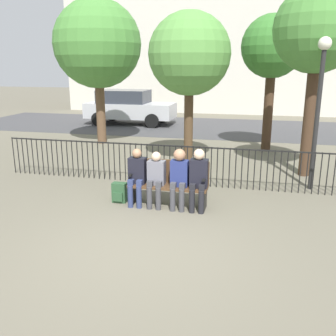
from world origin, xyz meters
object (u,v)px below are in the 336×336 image
at_px(parked_car_0, 129,107).
at_px(seated_person_0, 137,174).
at_px(backpack, 119,193).
at_px(lamp_post, 320,90).
at_px(tree_2, 190,55).
at_px(tree_1, 318,31).
at_px(tree_3, 98,44).
at_px(tree_0, 273,48).
at_px(park_bench, 169,182).
at_px(seated_person_3, 198,176).
at_px(seated_person_1, 156,177).
at_px(seated_person_2, 179,175).

bearing_deg(parked_car_0, seated_person_0, -70.09).
height_order(backpack, lamp_post, lamp_post).
bearing_deg(tree_2, lamp_post, -26.70).
bearing_deg(tree_1, lamp_post, -88.82).
distance_m(backpack, tree_3, 7.12).
bearing_deg(tree_1, tree_2, 171.86).
relative_size(tree_0, tree_3, 0.87).
bearing_deg(tree_0, tree_1, -72.12).
bearing_deg(tree_0, backpack, -117.58).
xyz_separation_m(park_bench, backpack, (-1.03, -0.07, -0.29)).
xyz_separation_m(tree_2, lamp_post, (3.14, -1.58, -0.79)).
relative_size(park_bench, tree_1, 0.34).
relative_size(backpack, parked_car_0, 0.10).
bearing_deg(lamp_post, seated_person_0, -152.01).
bearing_deg(tree_2, backpack, -103.49).
relative_size(backpack, tree_3, 0.08).
height_order(seated_person_3, backpack, seated_person_3).
bearing_deg(tree_0, seated_person_0, -114.13).
distance_m(seated_person_1, parked_car_0, 11.09).
bearing_deg(tree_3, tree_0, 1.07).
height_order(park_bench, seated_person_2, seated_person_2).
distance_m(seated_person_3, tree_1, 4.74).
relative_size(park_bench, backpack, 3.83).
relative_size(seated_person_3, parked_car_0, 0.29).
bearing_deg(park_bench, tree_0, 70.80).
distance_m(seated_person_2, tree_2, 4.21).
distance_m(seated_person_3, tree_0, 6.54).
height_order(seated_person_1, backpack, seated_person_1).
height_order(park_bench, seated_person_3, seated_person_3).
distance_m(seated_person_0, parked_car_0, 10.94).
height_order(seated_person_2, tree_1, tree_1).
distance_m(park_bench, backpack, 1.08).
relative_size(seated_person_0, tree_2, 0.28).
bearing_deg(parked_car_0, seated_person_1, -68.17).
bearing_deg(park_bench, tree_2, 93.69).
relative_size(backpack, tree_2, 0.10).
bearing_deg(tree_3, seated_person_1, -57.92).
height_order(seated_person_2, tree_3, tree_3).
relative_size(seated_person_2, tree_1, 0.26).
distance_m(seated_person_0, tree_0, 6.92).
height_order(lamp_post, parked_car_0, lamp_post).
bearing_deg(tree_1, parked_car_0, 134.98).
relative_size(tree_2, tree_3, 0.84).
height_order(seated_person_1, parked_car_0, parked_car_0).
bearing_deg(seated_person_0, seated_person_3, 0.16).
xyz_separation_m(park_bench, tree_2, (-0.22, 3.34, 2.53)).
height_order(park_bench, backpack, park_bench).
distance_m(seated_person_3, lamp_post, 3.36).
bearing_deg(seated_person_3, lamp_post, 39.19).
distance_m(seated_person_2, seated_person_3, 0.38).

